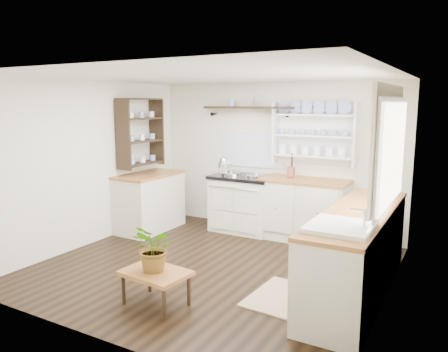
{
  "coord_description": "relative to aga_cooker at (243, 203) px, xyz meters",
  "views": [
    {
      "loc": [
        2.63,
        -4.38,
        2.0
      ],
      "look_at": [
        0.02,
        0.25,
        1.1
      ],
      "focal_mm": 35.0,
      "sensor_mm": 36.0,
      "label": 1
    }
  ],
  "objects": [
    {
      "name": "aga_cooker",
      "position": [
        0.0,
        0.0,
        0.0
      ],
      "size": [
        0.98,
        0.68,
        0.91
      ],
      "color": "silver",
      "rests_on": "floor"
    },
    {
      "name": "left_cabinets",
      "position": [
        -1.32,
        -0.67,
        0.01
      ],
      "size": [
        0.62,
        1.13,
        0.9
      ],
      "color": "beige",
      "rests_on": "floor"
    },
    {
      "name": "kettle",
      "position": [
        -0.28,
        -0.12,
        0.6
      ],
      "size": [
        0.19,
        0.19,
        0.23
      ],
      "primitive_type": null,
      "color": "silver",
      "rests_on": "aga_cooker"
    },
    {
      "name": "potted_plant",
      "position": [
        0.41,
        -2.72,
        0.14
      ],
      "size": [
        0.54,
        0.51,
        0.47
      ],
      "primitive_type": "imported",
      "rotation": [
        0.0,
        0.0,
        -0.42
      ],
      "color": "#3F7233",
      "rests_on": "center_table"
    },
    {
      "name": "floor",
      "position": [
        0.38,
        -1.57,
        -0.45
      ],
      "size": [
        4.0,
        3.8,
        0.01
      ],
      "primitive_type": "cube",
      "color": "black",
      "rests_on": "ground"
    },
    {
      "name": "utensil_crock",
      "position": [
        0.73,
        0.11,
        0.53
      ],
      "size": [
        0.12,
        0.12,
        0.14
      ],
      "primitive_type": "cylinder",
      "color": "brown",
      "rests_on": "back_cabinets"
    },
    {
      "name": "window",
      "position": [
        2.33,
        -1.42,
        1.12
      ],
      "size": [
        0.08,
        1.55,
        1.22
      ],
      "color": "white",
      "rests_on": "wall_right"
    },
    {
      "name": "center_table",
      "position": [
        0.41,
        -2.72,
        -0.14
      ],
      "size": [
        0.69,
        0.53,
        0.35
      ],
      "rotation": [
        0.0,
        0.0,
        -0.1
      ],
      "color": "brown",
      "rests_on": "floor"
    },
    {
      "name": "belfast_sink",
      "position": [
        2.08,
        -2.22,
        0.35
      ],
      "size": [
        0.55,
        0.6,
        0.45
      ],
      "color": "white",
      "rests_on": "right_cabinets"
    },
    {
      "name": "plate_rack",
      "position": [
        1.03,
        0.29,
        1.11
      ],
      "size": [
        1.2,
        0.22,
        0.9
      ],
      "color": "white",
      "rests_on": "wall_back"
    },
    {
      "name": "wall_right",
      "position": [
        2.38,
        -1.57,
        0.7
      ],
      "size": [
        0.02,
        3.8,
        2.3
      ],
      "primitive_type": "cube",
      "color": "beige",
      "rests_on": "ground"
    },
    {
      "name": "left_shelving",
      "position": [
        -1.46,
        -0.67,
        1.1
      ],
      "size": [
        0.28,
        0.8,
        1.05
      ],
      "primitive_type": "cube",
      "color": "black",
      "rests_on": "wall_left"
    },
    {
      "name": "ceiling",
      "position": [
        0.38,
        -1.57,
        1.85
      ],
      "size": [
        4.0,
        3.8,
        0.01
      ],
      "primitive_type": "cube",
      "color": "white",
      "rests_on": "wall_back"
    },
    {
      "name": "floor_rug",
      "position": [
        1.42,
        -1.95,
        -0.44
      ],
      "size": [
        0.6,
        0.88,
        0.02
      ],
      "primitive_type": "cube",
      "rotation": [
        0.0,
        0.0,
        -0.06
      ],
      "color": "#796246",
      "rests_on": "floor"
    },
    {
      "name": "wall_back",
      "position": [
        0.38,
        0.33,
        0.7
      ],
      "size": [
        4.0,
        0.02,
        2.3
      ],
      "primitive_type": "cube",
      "color": "beige",
      "rests_on": "ground"
    },
    {
      "name": "back_cabinets",
      "position": [
        0.98,
        0.03,
        0.01
      ],
      "size": [
        1.27,
        0.63,
        0.9
      ],
      "color": "beige",
      "rests_on": "floor"
    },
    {
      "name": "high_shelf",
      "position": [
        -0.02,
        0.21,
        1.46
      ],
      "size": [
        1.5,
        0.29,
        0.16
      ],
      "color": "black",
      "rests_on": "wall_back"
    },
    {
      "name": "right_cabinets",
      "position": [
        2.08,
        -1.47,
        0.01
      ],
      "size": [
        0.62,
        2.43,
        0.9
      ],
      "color": "beige",
      "rests_on": "floor"
    },
    {
      "name": "wall_left",
      "position": [
        -1.62,
        -1.57,
        0.7
      ],
      "size": [
        0.02,
        3.8,
        2.3
      ],
      "primitive_type": "cube",
      "color": "beige",
      "rests_on": "ground"
    }
  ]
}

